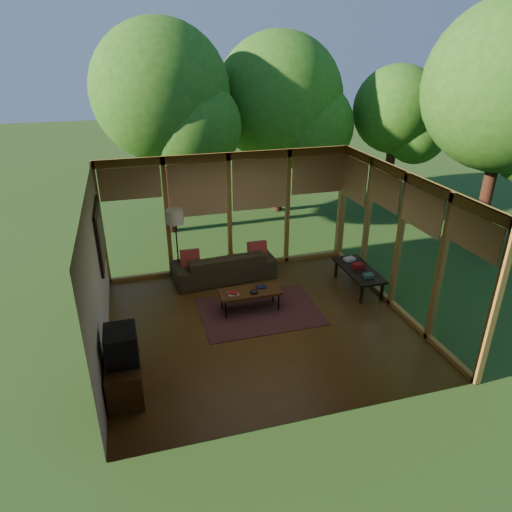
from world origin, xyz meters
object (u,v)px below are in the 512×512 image
object	(u,v)px
sofa	(224,265)
media_cabinet	(124,376)
coffee_table	(250,292)
television	(121,345)
floor_lamp	(175,221)
side_console	(359,271)

from	to	relation	value
sofa	media_cabinet	xyz separation A→B (m)	(-2.21, -3.24, -0.02)
sofa	coffee_table	size ratio (longest dim) A/B	1.85
media_cabinet	television	xyz separation A→B (m)	(0.02, 0.00, 0.55)
sofa	television	bearing A→B (deg)	51.44
television	coffee_table	distance (m)	3.01
floor_lamp	side_console	xyz separation A→B (m)	(3.64, -1.41, -1.00)
sofa	side_console	world-z (taller)	sofa
television	coffee_table	xyz separation A→B (m)	(2.39, 1.77, -0.46)
sofa	coffee_table	world-z (taller)	sofa
floor_lamp	side_console	size ratio (longest dim) A/B	1.18
sofa	floor_lamp	world-z (taller)	floor_lamp
media_cabinet	side_console	size ratio (longest dim) A/B	0.71
media_cabinet	floor_lamp	xyz separation A→B (m)	(1.23, 3.42, 1.11)
side_console	coffee_table	bearing A→B (deg)	-174.43
television	floor_lamp	bearing A→B (deg)	70.53
sofa	side_console	bearing A→B (deg)	150.69
media_cabinet	television	world-z (taller)	television
sofa	floor_lamp	xyz separation A→B (m)	(-0.98, 0.18, 1.08)
coffee_table	media_cabinet	bearing A→B (deg)	-143.74
media_cabinet	floor_lamp	distance (m)	3.80
television	floor_lamp	xyz separation A→B (m)	(1.21, 3.42, 0.56)
television	side_console	bearing A→B (deg)	22.51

